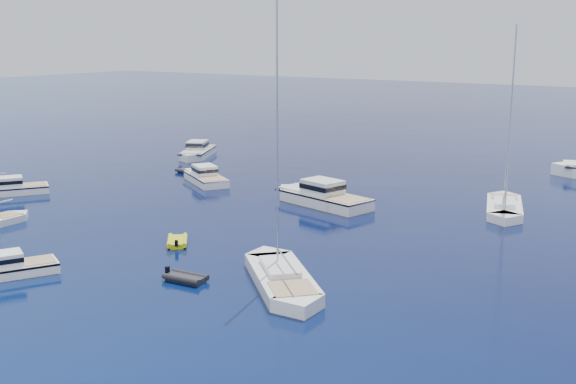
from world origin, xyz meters
The scene contains 11 objects.
ground centered at (0.00, 0.00, 0.00)m, with size 400.00×400.00×0.00m, color #082253.
motor_cruiser_near centered at (-7.85, -0.41, 0.00)m, with size 2.33×7.63×2.00m, color white, non-canonical shape.
motor_cruiser_left centered at (-28.61, 15.04, 0.00)m, with size 2.58×8.42×2.21m, color white, non-canonical shape.
motor_cruiser_centre centered at (-1.04, 28.15, 0.00)m, with size 3.45×11.26×2.96m, color silver, non-canonical shape.
motor_cruiser_far_l centered at (-16.45, 30.16, 0.00)m, with size 2.74×8.96×2.35m, color white, non-canonical shape.
motor_cruiser_horizon centered at (-27.63, 42.19, 0.00)m, with size 2.99×9.77×2.56m, color silver, non-canonical shape.
sailboat_mid_r centered at (8.03, 8.12, 0.00)m, with size 3.19×12.29×18.06m, color white, non-canonical shape.
sailboat_sails_r centered at (13.84, 34.58, 0.00)m, with size 2.94×11.32×16.64m, color white, non-canonical shape.
tender_yellow centered at (-3.38, 11.27, 0.00)m, with size 1.74×3.06×0.95m, color #C5CB0B, non-canonical shape.
tender_grey_near centered at (2.59, 5.37, 0.00)m, with size 1.64×2.85×0.95m, color black, non-canonical shape.
tender_grey_far centered at (-20.65, 33.31, 0.00)m, with size 2.25×4.21×0.95m, color black, non-canonical shape.
Camera 1 is at (31.56, -27.10, 15.16)m, focal length 44.92 mm.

